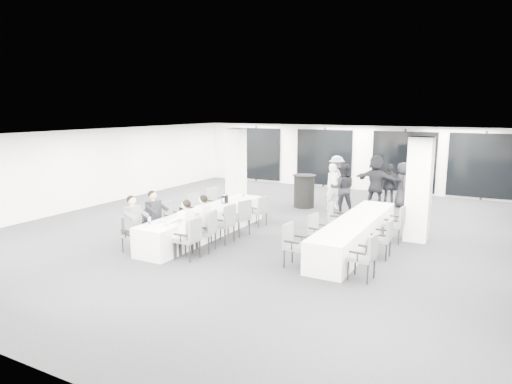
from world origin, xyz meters
TOP-DOWN VIEW (x-y plane):
  - room at (0.89, 1.11)m, footprint 14.04×16.04m
  - column_left at (-2.80, 3.20)m, footprint 0.60×0.60m
  - column_right at (4.20, 1.00)m, footprint 0.60×0.60m
  - banquet_table_main at (-1.07, -1.36)m, footprint 0.90×5.00m
  - banquet_table_side at (2.93, -0.48)m, footprint 0.90×5.00m
  - cocktail_table at (-0.11, 3.47)m, footprint 0.85×0.85m
  - chair_main_left_near at (-1.90, -3.43)m, footprint 0.51×0.55m
  - chair_main_left_second at (-1.91, -2.69)m, footprint 0.54×0.59m
  - chair_main_left_mid at (-1.90, -1.80)m, footprint 0.58×0.61m
  - chair_main_left_fourth at (-1.91, -0.67)m, footprint 0.62×0.64m
  - chair_main_left_far at (-1.91, 0.37)m, footprint 0.61×0.64m
  - chair_main_right_near at (-0.23, -3.23)m, footprint 0.52×0.58m
  - chair_main_right_second at (-0.23, -2.52)m, footprint 0.62×0.65m
  - chair_main_right_mid at (-0.23, -1.68)m, footprint 0.54×0.60m
  - chair_main_right_fourth at (-0.23, -0.84)m, footprint 0.61×0.64m
  - chair_main_right_far at (-0.24, 0.29)m, footprint 0.54×0.57m
  - chair_side_left_near at (2.09, -2.50)m, footprint 0.51×0.57m
  - chair_side_left_mid at (2.10, -1.02)m, footprint 0.54×0.57m
  - chair_side_left_far at (2.10, 0.40)m, footprint 0.52×0.57m
  - chair_side_right_near at (3.77, -2.58)m, footprint 0.54×0.59m
  - chair_side_right_mid at (3.76, -0.97)m, footprint 0.48×0.54m
  - chair_side_right_far at (3.77, 0.53)m, footprint 0.53×0.59m
  - seated_guest_a at (-1.74, -3.44)m, footprint 0.50×0.38m
  - seated_guest_b at (-1.74, -2.68)m, footprint 0.50×0.38m
  - seated_guest_c at (-0.40, -3.23)m, footprint 0.50×0.38m
  - seated_guest_d at (-0.40, -2.54)m, footprint 0.50×0.38m
  - standing_guest_a at (0.90, 3.72)m, footprint 0.82×0.85m
  - standing_guest_b at (1.42, 3.18)m, footprint 1.09×0.89m
  - standing_guest_c at (0.36, 5.72)m, footprint 1.37×1.22m
  - standing_guest_d at (2.58, 5.10)m, footprint 1.14×0.79m
  - standing_guest_e at (3.01, 5.19)m, footprint 0.81×1.02m
  - standing_guest_f at (2.13, 4.87)m, footprint 2.07×1.13m
  - standing_guest_g at (-3.65, 5.13)m, footprint 0.84×0.81m
  - ice_bucket_near at (-1.15, -2.26)m, footprint 0.22×0.22m
  - ice_bucket_far at (-1.10, -0.32)m, footprint 0.21×0.21m
  - water_bottle_a at (-1.25, -3.47)m, footprint 0.07×0.07m
  - water_bottle_b at (-0.89, -0.73)m, footprint 0.07×0.07m
  - water_bottle_c at (-0.97, 0.56)m, footprint 0.07×0.07m
  - plate_a at (-1.18, -3.08)m, footprint 0.22×0.22m
  - plate_b at (-0.92, -3.23)m, footprint 0.20×0.20m
  - plate_c at (-0.95, -1.68)m, footprint 0.22×0.22m
  - wine_glass at (-0.82, -3.50)m, footprint 0.08×0.08m

SIDE VIEW (x-z plane):
  - banquet_table_main at x=-1.07m, z-range 0.00..0.75m
  - banquet_table_side at x=2.93m, z-range 0.00..0.75m
  - chair_main_left_near at x=-1.90m, z-range 0.06..0.96m
  - chair_side_left_mid at x=2.10m, z-range 0.06..0.96m
  - chair_main_right_far at x=-0.24m, z-range 0.07..0.99m
  - chair_side_left_far at x=2.10m, z-range 0.07..1.00m
  - chair_side_right_mid at x=3.76m, z-range 0.07..1.02m
  - chair_main_left_second at x=-1.91m, z-range 0.07..1.03m
  - chair_main_left_mid at x=-1.90m, z-range 0.07..1.04m
  - chair_side_left_near at x=2.09m, z-range 0.07..1.05m
  - chair_side_right_far at x=3.77m, z-range 0.07..1.06m
  - chair_side_right_near at x=3.77m, z-range 0.07..1.06m
  - chair_main_left_fourth at x=-1.91m, z-range 0.07..1.08m
  - chair_main_right_near at x=-0.23m, z-range 0.07..1.08m
  - chair_main_right_fourth at x=-0.23m, z-range 0.07..1.09m
  - chair_main_left_far at x=-1.91m, z-range 0.07..1.10m
  - chair_main_right_second at x=-0.23m, z-range 0.07..1.11m
  - chair_main_right_mid at x=-0.23m, z-range 0.07..1.11m
  - cocktail_table at x=-0.11m, z-range 0.01..1.18m
  - plate_c at x=-0.95m, z-range 0.75..0.78m
  - plate_b at x=-0.92m, z-range 0.75..0.78m
  - plate_a at x=-1.18m, z-range 0.75..0.78m
  - seated_guest_a at x=-1.74m, z-range 0.09..1.53m
  - seated_guest_b at x=-1.74m, z-range 0.09..1.53m
  - seated_guest_c at x=-0.40m, z-range 0.09..1.53m
  - seated_guest_d at x=-0.40m, z-range 0.09..1.53m
  - water_bottle_a at x=-1.25m, z-range 0.75..0.97m
  - water_bottle_b at x=-0.89m, z-range 0.75..0.98m
  - water_bottle_c at x=-0.97m, z-range 0.75..0.98m
  - ice_bucket_far at x=-1.10m, z-range 0.75..0.99m
  - ice_bucket_near at x=-1.15m, z-range 0.75..1.00m
  - standing_guest_d at x=2.58m, z-range 0.00..1.77m
  - standing_guest_g at x=-3.65m, z-range 0.00..1.79m
  - wine_glass at x=-0.82m, z-range 0.80..1.01m
  - standing_guest_a at x=0.90m, z-range 0.00..1.83m
  - standing_guest_e at x=3.01m, z-range 0.00..1.85m
  - standing_guest_c at x=0.36m, z-range 0.00..1.91m
  - standing_guest_b at x=1.42m, z-range 0.00..1.95m
  - standing_guest_f at x=2.13m, z-range 0.00..2.14m
  - room at x=0.89m, z-range -0.03..2.81m
  - column_left at x=-2.80m, z-range 0.00..2.80m
  - column_right at x=4.20m, z-range 0.00..2.80m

